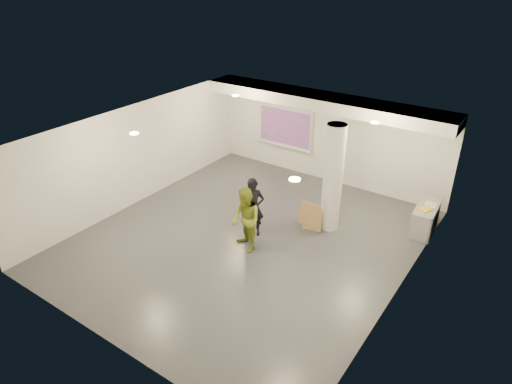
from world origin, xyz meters
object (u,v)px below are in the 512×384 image
Objects in this scene: projection_screen at (285,127)px; woman at (253,207)px; column at (333,178)px; man at (246,220)px; credenza at (425,218)px.

woman is (1.56, -4.13, -0.71)m from projection_screen.
column reaches higher than man.
credenza is at bearing 6.23° from woman.
man is (-3.50, -3.48, 0.47)m from credenza.
projection_screen is at bearing 137.16° from man.
projection_screen reaches higher than credenza.
man reaches higher than credenza.
projection_screen reaches higher than woman.
projection_screen is 1.23× the size of man.
column is 2.81m from credenza.
man reaches higher than woman.
projection_screen is 1.61× the size of credenza.
woman is 0.95× the size of man.
projection_screen is 5.61m from credenza.
woman is at bearing -136.13° from column.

